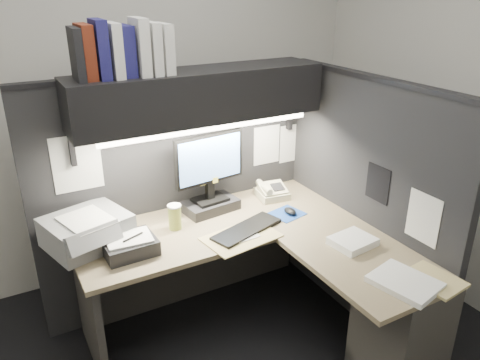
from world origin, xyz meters
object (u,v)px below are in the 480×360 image
(monitor, at_px, (210,181))
(telephone, at_px, (272,192))
(overhead_shelf, at_px, (199,95))
(notebook_stack, at_px, (130,246))
(coffee_cup, at_px, (175,218))
(printer, at_px, (87,230))
(desk, at_px, (306,294))
(keyboard, at_px, (247,230))

(monitor, bearing_deg, telephone, -9.48)
(overhead_shelf, height_order, notebook_stack, overhead_shelf)
(coffee_cup, distance_m, notebook_stack, 0.35)
(telephone, xyz_separation_m, notebook_stack, (-1.09, -0.24, 0.00))
(telephone, height_order, printer, printer)
(overhead_shelf, height_order, monitor, overhead_shelf)
(desk, relative_size, printer, 3.94)
(monitor, relative_size, coffee_cup, 3.56)
(desk, bearing_deg, keyboard, 116.49)
(overhead_shelf, relative_size, telephone, 7.56)
(monitor, bearing_deg, coffee_cup, -164.78)
(overhead_shelf, xyz_separation_m, telephone, (0.51, -0.04, -0.73))
(monitor, xyz_separation_m, keyboard, (0.07, -0.36, -0.20))
(telephone, bearing_deg, monitor, -174.97)
(monitor, height_order, printer, monitor)
(overhead_shelf, distance_m, coffee_cup, 0.75)
(overhead_shelf, distance_m, keyboard, 0.85)
(coffee_cup, bearing_deg, overhead_shelf, 28.41)
(overhead_shelf, bearing_deg, telephone, -4.24)
(keyboard, relative_size, printer, 1.09)
(keyboard, xyz_separation_m, printer, (-0.87, 0.31, 0.07))
(printer, bearing_deg, desk, -49.38)
(monitor, xyz_separation_m, coffee_cup, (-0.30, -0.12, -0.13))
(printer, bearing_deg, keyboard, -36.13)
(coffee_cup, relative_size, printer, 0.34)
(keyboard, relative_size, telephone, 2.29)
(monitor, bearing_deg, notebook_stack, -164.18)
(overhead_shelf, distance_m, notebook_stack, 0.97)
(printer, height_order, notebook_stack, printer)
(monitor, xyz_separation_m, notebook_stack, (-0.62, -0.26, -0.17))
(keyboard, relative_size, coffee_cup, 3.19)
(telephone, distance_m, coffee_cup, 0.77)
(telephone, distance_m, printer, 1.27)
(overhead_shelf, relative_size, notebook_stack, 5.51)
(keyboard, relative_size, notebook_stack, 1.67)
(monitor, bearing_deg, desk, -77.69)
(monitor, bearing_deg, printer, 176.71)
(monitor, height_order, coffee_cup, monitor)
(desk, xyz_separation_m, monitor, (-0.25, 0.74, 0.50))
(monitor, distance_m, keyboard, 0.42)
(coffee_cup, xyz_separation_m, printer, (-0.51, 0.07, 0.01))
(overhead_shelf, height_order, keyboard, overhead_shelf)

